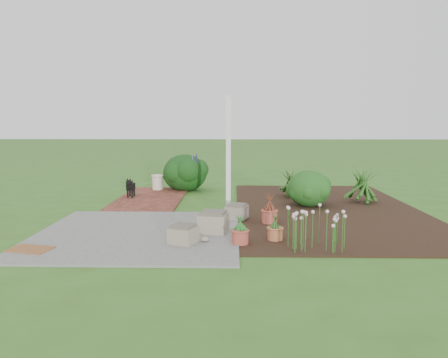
{
  "coord_description": "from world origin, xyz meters",
  "views": [
    {
      "loc": [
        0.42,
        -9.15,
        1.96
      ],
      "look_at": [
        0.2,
        0.4,
        0.7
      ],
      "focal_mm": 35.0,
      "sensor_mm": 36.0,
      "label": 1
    }
  ],
  "objects_px": {
    "black_dog": "(130,186)",
    "stone_trough_near": "(183,235)",
    "cream_ceramic_urn": "(158,182)",
    "evergreen_shrub": "(309,188)"
  },
  "relations": [
    {
      "from": "black_dog",
      "to": "stone_trough_near",
      "type": "bearing_deg",
      "value": -67.88
    },
    {
      "from": "stone_trough_near",
      "to": "black_dog",
      "type": "bearing_deg",
      "value": 113.63
    },
    {
      "from": "stone_trough_near",
      "to": "evergreen_shrub",
      "type": "xyz_separation_m",
      "value": [
        2.53,
        3.24,
        0.28
      ]
    },
    {
      "from": "stone_trough_near",
      "to": "black_dog",
      "type": "distance_m",
      "value": 4.59
    },
    {
      "from": "cream_ceramic_urn",
      "to": "evergreen_shrub",
      "type": "bearing_deg",
      "value": -29.94
    },
    {
      "from": "black_dog",
      "to": "cream_ceramic_urn",
      "type": "distance_m",
      "value": 1.38
    },
    {
      "from": "black_dog",
      "to": "evergreen_shrub",
      "type": "distance_m",
      "value": 4.48
    },
    {
      "from": "stone_trough_near",
      "to": "evergreen_shrub",
      "type": "height_order",
      "value": "evergreen_shrub"
    },
    {
      "from": "stone_trough_near",
      "to": "cream_ceramic_urn",
      "type": "bearing_deg",
      "value": 104.02
    },
    {
      "from": "stone_trough_near",
      "to": "black_dog",
      "type": "height_order",
      "value": "black_dog"
    }
  ]
}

